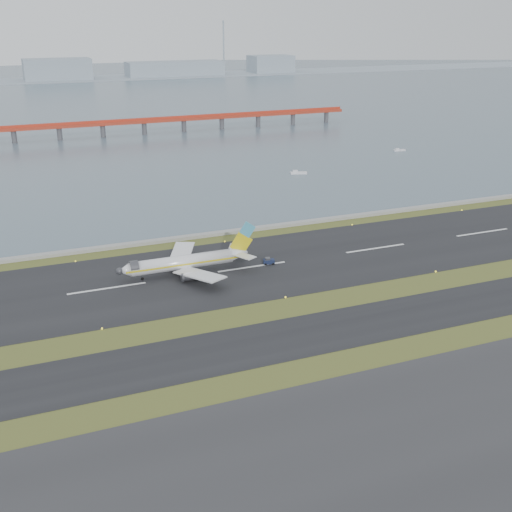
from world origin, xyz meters
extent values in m
plane|color=#3A4B1A|center=(0.00, 0.00, 0.00)|extent=(1000.00, 1000.00, 0.00)
cube|color=#29292B|center=(0.00, -55.00, 0.05)|extent=(1000.00, 50.00, 0.10)
cube|color=black|center=(0.00, -12.00, 0.05)|extent=(1000.00, 18.00, 0.10)
cube|color=black|center=(0.00, 30.00, 0.05)|extent=(1000.00, 45.00, 0.10)
cube|color=gray|center=(0.00, 60.00, 0.50)|extent=(1000.00, 2.50, 1.00)
cube|color=#495868|center=(0.00, 460.00, 0.00)|extent=(1400.00, 800.00, 1.30)
cube|color=#B0321E|center=(20.00, 250.00, 7.50)|extent=(260.00, 5.00, 1.60)
cube|color=#B0321E|center=(20.00, 250.00, 9.00)|extent=(260.00, 0.40, 1.40)
cylinder|color=#4C4C51|center=(20.00, 250.00, 3.00)|extent=(2.80, 2.80, 7.00)
cylinder|color=#4C4C51|center=(116.00, 250.00, 3.00)|extent=(2.80, 2.80, 7.00)
cube|color=#8E9CA8|center=(0.00, 620.00, 0.00)|extent=(1400.00, 80.00, 1.00)
cube|color=#8E9CA8|center=(10.00, 620.00, 11.00)|extent=(70.00, 35.00, 22.00)
cube|color=#8E9CA8|center=(140.00, 620.00, 8.00)|extent=(110.00, 35.00, 16.00)
cube|color=#8E9CA8|center=(260.00, 620.00, 10.00)|extent=(50.00, 35.00, 20.00)
cylinder|color=#8E9CA8|center=(200.00, 620.00, 30.00)|extent=(1.80, 1.80, 60.00)
cylinder|color=white|center=(-19.35, 32.09, 3.50)|extent=(28.00, 3.80, 3.80)
cone|color=white|center=(-34.95, 32.09, 3.50)|extent=(3.20, 3.80, 3.80)
cone|color=white|center=(-3.15, 32.09, 3.80)|extent=(5.00, 3.80, 3.80)
cube|color=yellow|center=(-19.35, 30.17, 3.50)|extent=(31.00, 0.06, 0.45)
cube|color=yellow|center=(-19.35, 34.01, 3.50)|extent=(31.00, 0.06, 0.45)
cube|color=white|center=(-17.15, 23.59, 2.80)|extent=(11.31, 15.89, 1.66)
cube|color=white|center=(-17.15, 40.59, 2.80)|extent=(11.31, 15.89, 1.66)
cylinder|color=#3B3B40|center=(-18.85, 26.09, 1.60)|extent=(4.20, 2.10, 2.10)
cylinder|color=#3B3B40|center=(-18.85, 38.09, 1.60)|extent=(4.20, 2.10, 2.10)
cube|color=yellow|center=(-2.35, 32.09, 6.70)|extent=(6.80, 0.35, 6.85)
cube|color=#439EC0|center=(-0.45, 32.09, 10.40)|extent=(4.85, 0.37, 4.90)
cube|color=white|center=(-2.85, 28.29, 4.30)|extent=(5.64, 6.80, 0.22)
cube|color=white|center=(-2.85, 35.89, 4.30)|extent=(5.64, 6.80, 0.22)
cylinder|color=black|center=(-30.35, 32.09, 0.45)|extent=(0.80, 0.28, 0.80)
cylinder|color=black|center=(-17.85, 29.29, 0.55)|extent=(1.00, 0.38, 1.00)
cylinder|color=black|center=(-17.85, 34.89, 0.55)|extent=(1.00, 0.38, 1.00)
cube|color=#151E3B|center=(5.23, 30.19, 0.87)|extent=(3.43, 2.46, 1.16)
cube|color=#3B3B40|center=(4.86, 30.29, 1.65)|extent=(1.68, 1.74, 0.68)
cylinder|color=black|center=(4.01, 29.71, 0.34)|extent=(0.73, 0.45, 0.68)
cylinder|color=black|center=(4.40, 31.21, 0.34)|extent=(0.73, 0.45, 0.68)
cylinder|color=black|center=(6.07, 29.18, 0.34)|extent=(0.73, 0.45, 0.68)
cylinder|color=black|center=(6.46, 30.68, 0.34)|extent=(0.73, 0.45, 0.68)
cube|color=silver|center=(60.51, 125.87, 0.41)|extent=(7.53, 4.35, 0.92)
cube|color=silver|center=(59.05, 126.35, 1.23)|extent=(2.46, 2.19, 0.92)
cube|color=silver|center=(130.75, 152.22, 0.35)|extent=(6.33, 2.57, 0.79)
cube|color=silver|center=(129.44, 152.36, 1.06)|extent=(1.90, 1.59, 0.79)
camera|label=1|loc=(-61.30, -124.00, 65.75)|focal=45.00mm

